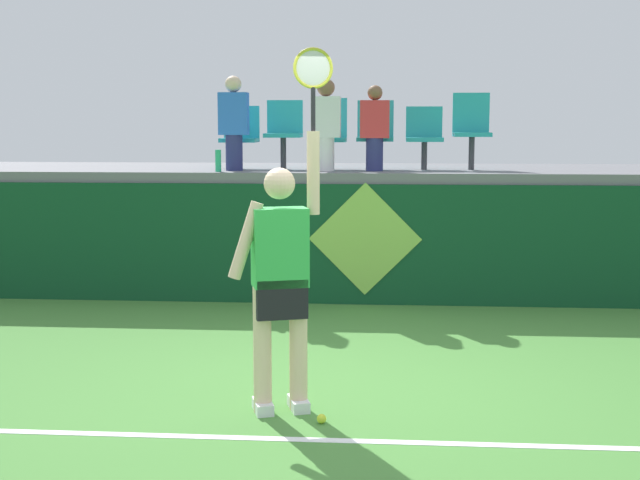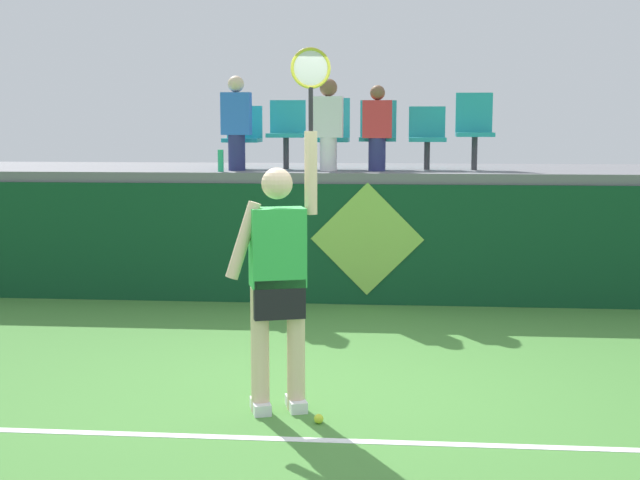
{
  "view_description": "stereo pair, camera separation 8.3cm",
  "coord_description": "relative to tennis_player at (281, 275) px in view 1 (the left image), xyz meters",
  "views": [
    {
      "loc": [
        0.45,
        -6.44,
        2.05
      ],
      "look_at": [
        -0.16,
        1.21,
        1.02
      ],
      "focal_mm": 49.5,
      "sensor_mm": 36.0,
      "label": 1
    },
    {
      "loc": [
        0.53,
        -6.44,
        2.05
      ],
      "look_at": [
        -0.16,
        1.21,
        1.02
      ],
      "focal_mm": 49.5,
      "sensor_mm": 36.0,
      "label": 2
    }
  ],
  "objects": [
    {
      "name": "tennis_player",
      "position": [
        0.0,
        0.0,
        0.0
      ],
      "size": [
        0.73,
        0.36,
        2.56
      ],
      "color": "white",
      "rests_on": "ground_plane"
    },
    {
      "name": "spectator_2",
      "position": [
        0.58,
        4.3,
        1.01
      ],
      "size": [
        0.34,
        0.2,
        0.99
      ],
      "color": "navy",
      "rests_on": "spectator_platform"
    },
    {
      "name": "court_back_wall",
      "position": [
        0.31,
        3.85,
        -0.3
      ],
      "size": [
        13.42,
        0.2,
        1.36
      ],
      "primitive_type": "cube",
      "color": "#0F4223",
      "rests_on": "ground_plane"
    },
    {
      "name": "stadium_chair_0",
      "position": [
        -1.08,
        4.71,
        0.92
      ],
      "size": [
        0.44,
        0.42,
        0.77
      ],
      "color": "#38383D",
      "rests_on": "spectator_platform"
    },
    {
      "name": "spectator_platform",
      "position": [
        0.31,
        5.04,
        0.44
      ],
      "size": [
        13.42,
        2.48,
        0.12
      ],
      "primitive_type": "cube",
      "color": "slate",
      "rests_on": "court_back_wall"
    },
    {
      "name": "wall_signage_mount",
      "position": [
        0.49,
        3.74,
        -0.98
      ],
      "size": [
        1.27,
        0.01,
        1.39
      ],
      "color": "#0F4223",
      "rests_on": "ground_plane"
    },
    {
      "name": "ground_plane",
      "position": [
        0.31,
        0.39,
        -0.99
      ],
      "size": [
        40.0,
        40.0,
        0.0
      ],
      "primitive_type": "plane",
      "color": "#478438"
    },
    {
      "name": "stadium_chair_4",
      "position": [
        1.17,
        4.7,
        0.92
      ],
      "size": [
        0.44,
        0.42,
        0.76
      ],
      "color": "#38383D",
      "rests_on": "spectator_platform"
    },
    {
      "name": "stadium_chair_3",
      "position": [
        0.58,
        4.71,
        0.95
      ],
      "size": [
        0.44,
        0.42,
        0.83
      ],
      "color": "#38383D",
      "rests_on": "spectator_platform"
    },
    {
      "name": "spectator_1",
      "position": [
        -1.08,
        4.26,
        1.07
      ],
      "size": [
        0.34,
        0.2,
        1.11
      ],
      "color": "navy",
      "rests_on": "spectator_platform"
    },
    {
      "name": "spectator_0",
      "position": [
        0.01,
        4.28,
        1.06
      ],
      "size": [
        0.34,
        0.21,
        1.07
      ],
      "color": "white",
      "rests_on": "spectator_platform"
    },
    {
      "name": "stadium_chair_1",
      "position": [
        -0.54,
        4.71,
        0.97
      ],
      "size": [
        0.44,
        0.42,
        0.84
      ],
      "color": "#38383D",
      "rests_on": "spectator_platform"
    },
    {
      "name": "stadium_chair_2",
      "position": [
        0.01,
        4.72,
        0.95
      ],
      "size": [
        0.44,
        0.42,
        0.86
      ],
      "color": "#38383D",
      "rests_on": "spectator_platform"
    },
    {
      "name": "tennis_ball",
      "position": [
        0.31,
        -0.25,
        -0.95
      ],
      "size": [
        0.07,
        0.07,
        0.07
      ],
      "primitive_type": "sphere",
      "color": "#D1E533",
      "rests_on": "ground_plane"
    },
    {
      "name": "court_baseline_stripe",
      "position": [
        0.31,
        -0.58,
        -0.98
      ],
      "size": [
        12.07,
        0.08,
        0.01
      ],
      "primitive_type": "cube",
      "color": "white",
      "rests_on": "ground_plane"
    },
    {
      "name": "water_bottle",
      "position": [
        -1.22,
        4.0,
        0.62
      ],
      "size": [
        0.07,
        0.07,
        0.25
      ],
      "primitive_type": "cylinder",
      "color": "#26B272",
      "rests_on": "spectator_platform"
    },
    {
      "name": "stadium_chair_5",
      "position": [
        1.73,
        4.71,
        1.01
      ],
      "size": [
        0.44,
        0.42,
        0.92
      ],
      "color": "#38383D",
      "rests_on": "spectator_platform"
    }
  ]
}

